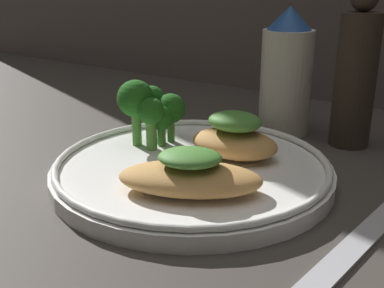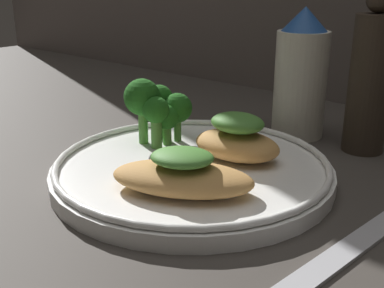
{
  "view_description": "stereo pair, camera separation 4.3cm",
  "coord_description": "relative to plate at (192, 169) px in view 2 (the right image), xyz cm",
  "views": [
    {
      "loc": [
        23.33,
        -33.45,
        18.04
      ],
      "look_at": [
        0.0,
        0.0,
        3.4
      ],
      "focal_mm": 45.0,
      "sensor_mm": 36.0,
      "label": 1
    },
    {
      "loc": [
        26.74,
        -30.79,
        18.04
      ],
      "look_at": [
        0.0,
        0.0,
        3.4
      ],
      "focal_mm": 45.0,
      "sensor_mm": 36.0,
      "label": 2
    }
  ],
  "objects": [
    {
      "name": "ground_plane",
      "position": [
        0.0,
        0.0,
        -1.49
      ],
      "size": [
        180.0,
        180.0,
        1.0
      ],
      "primitive_type": "cube",
      "color": "#3D3833"
    },
    {
      "name": "plate",
      "position": [
        0.0,
        0.0,
        0.0
      ],
      "size": [
        25.63,
        25.63,
        2.0
      ],
      "color": "white",
      "rests_on": "ground_plane"
    },
    {
      "name": "grilled_meat_front",
      "position": [
        3.18,
        -4.83,
        1.83
      ],
      "size": [
        12.89,
        10.46,
        3.6
      ],
      "color": "tan",
      "rests_on": "plate"
    },
    {
      "name": "grilled_meat_middle",
      "position": [
        2.12,
        3.96,
        2.24
      ],
      "size": [
        9.02,
        6.59,
        4.4
      ],
      "color": "tan",
      "rests_on": "plate"
    },
    {
      "name": "broccoli_bunch",
      "position": [
        -6.64,
        2.31,
        4.32
      ],
      "size": [
        5.56,
        6.19,
        6.71
      ],
      "color": "#4C8E38",
      "rests_on": "plate"
    },
    {
      "name": "sauce_bottle",
      "position": [
        0.92,
        17.61,
        5.98
      ],
      "size": [
        5.87,
        5.87,
        14.57
      ],
      "color": "silver",
      "rests_on": "ground_plane"
    },
    {
      "name": "pepper_grinder",
      "position": [
        8.8,
        17.61,
        6.76
      ],
      "size": [
        4.29,
        4.29,
        16.99
      ],
      "color": "#382D23",
      "rests_on": "ground_plane"
    },
    {
      "name": "fork",
      "position": [
        16.05,
        -3.45,
        -0.69
      ],
      "size": [
        3.5,
        16.41,
        0.6
      ],
      "color": "#B2B2B7",
      "rests_on": "ground_plane"
    }
  ]
}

